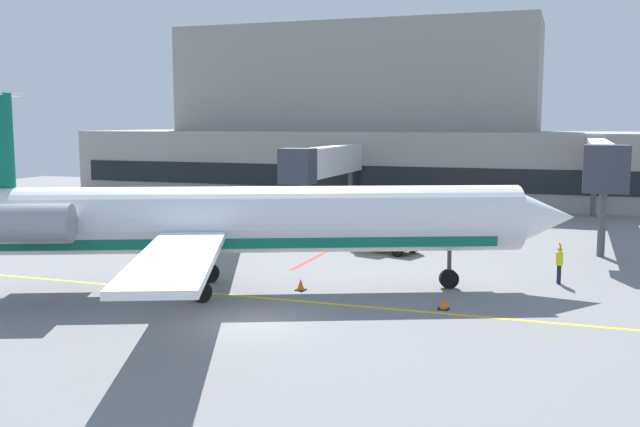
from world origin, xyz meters
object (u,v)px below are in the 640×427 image
pushback_tractor (56,228)px  marshaller (559,263)px  baggage_tug (379,234)px  regional_jet (222,221)px  belt_loader (249,207)px

pushback_tractor → marshaller: 31.84m
baggage_tug → pushback_tractor: baggage_tug is taller
baggage_tug → pushback_tractor: (-21.25, -3.09, -0.18)m
regional_jet → belt_loader: 25.89m
baggage_tug → belt_loader: bearing=140.7°
baggage_tug → regional_jet: bearing=-108.6°
baggage_tug → pushback_tractor: bearing=-171.7°
pushback_tractor → belt_loader: (7.37, 14.44, 0.07)m
belt_loader → marshaller: 29.76m
regional_jet → pushback_tractor: size_ratio=7.41×
belt_loader → marshaller: marshaller is taller
baggage_tug → marshaller: bearing=-28.8°
regional_jet → belt_loader: (-9.66, 23.90, -2.41)m
regional_jet → marshaller: bearing=24.9°
belt_loader → marshaller: size_ratio=1.92×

